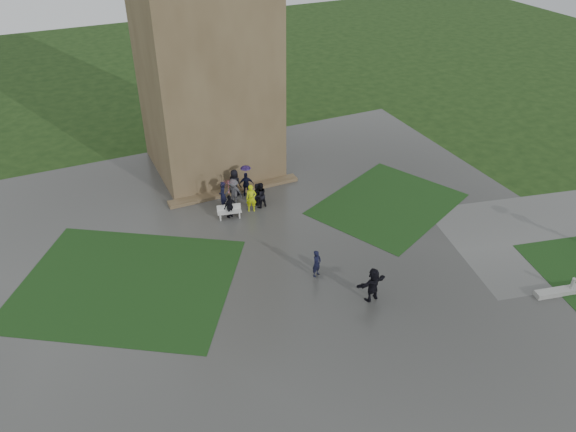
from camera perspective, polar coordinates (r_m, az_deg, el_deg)
name	(u,v)px	position (r m, az deg, el deg)	size (l,w,h in m)	color
ground	(304,285)	(29.79, 1.63, -6.97)	(120.00, 120.00, 0.00)	black
plaza	(288,263)	(31.19, 0.01, -4.83)	(34.00, 34.00, 0.02)	#353533
lawn_inset_left	(126,283)	(31.03, -16.11, -6.56)	(11.00, 9.00, 0.01)	black
lawn_inset_right	(388,204)	(36.93, 10.11, 1.21)	(9.00, 7.00, 0.01)	black
tower	(204,41)	(38.27, -8.52, 17.21)	(8.00, 8.00, 18.00)	brown
tower_plinth	(235,191)	(37.80, -5.44, 2.58)	(9.00, 0.80, 0.22)	brown
bench	(229,211)	(34.97, -5.98, 0.48)	(1.55, 0.75, 0.86)	beige
visitor_cluster	(238,190)	(35.79, -5.07, 2.62)	(3.13, 3.48, 2.59)	black
pedestrian_mid	(317,263)	(29.91, 2.94, -4.84)	(0.57, 0.38, 1.58)	black
pedestrian_near	(373,285)	(28.59, 8.62, -6.90)	(1.75, 0.63, 1.89)	black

